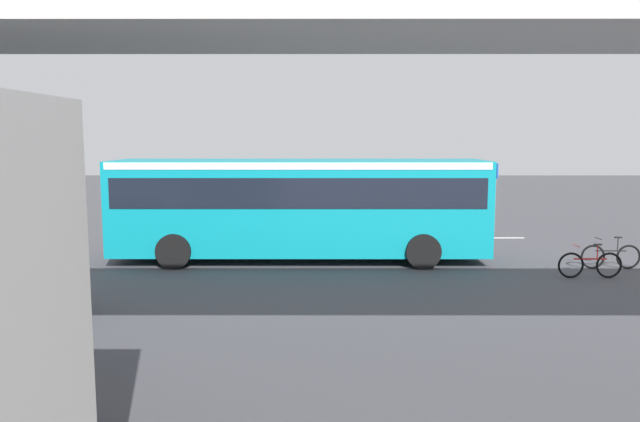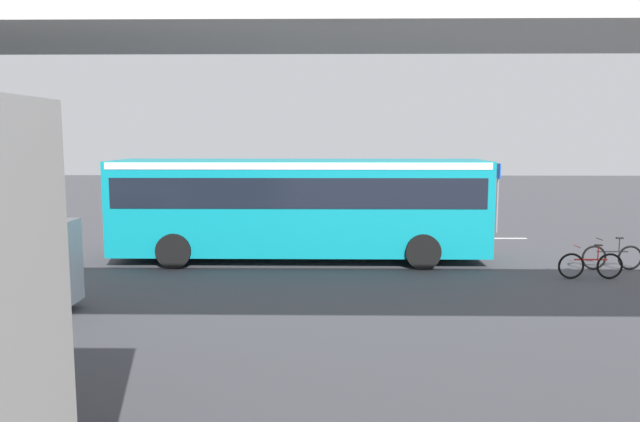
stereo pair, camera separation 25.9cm
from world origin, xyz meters
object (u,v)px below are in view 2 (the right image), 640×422
Objects in this scene: city_bus at (300,201)px; bicycle_black at (612,257)px; bicycle_red at (590,266)px; traffic_sign at (498,186)px.

city_bus reaches higher than bicycle_black.
traffic_sign is (0.37, -8.05, 1.52)m from bicycle_red.
city_bus is at bearing -7.93° from bicycle_black.
bicycle_red is (-8.08, 2.46, -1.51)m from city_bus.
city_bus is at bearing -16.92° from bicycle_red.
bicycle_black is at bearing 102.32° from traffic_sign.
bicycle_black is 7.20m from traffic_sign.
city_bus is 8.58m from bicycle_red.
traffic_sign is at bearing -144.02° from city_bus.
bicycle_black is at bearing 172.07° from city_bus.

